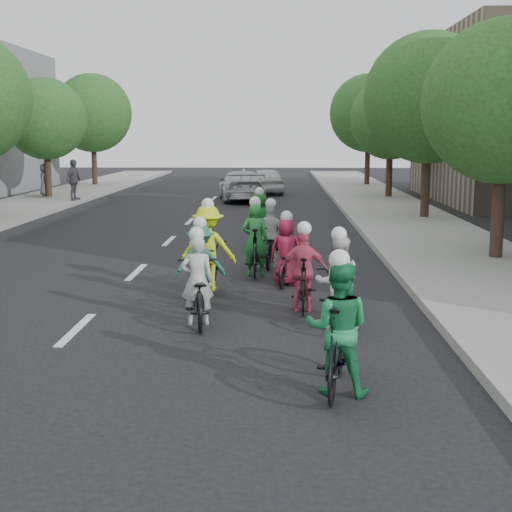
{
  "coord_description": "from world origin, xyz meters",
  "views": [
    {
      "loc": [
        3.35,
        -11.28,
        3.17
      ],
      "look_at": [
        2.93,
        1.49,
        1.0
      ],
      "focal_mm": 50.0,
      "sensor_mm": 36.0,
      "label": 1
    }
  ],
  "objects_px": {
    "cyclist_9": "(259,225)",
    "follow_car_trail": "(266,181)",
    "spectator_1": "(74,180)",
    "cyclist_0": "(198,290)",
    "cyclist_5": "(255,248)",
    "cyclist_3": "(304,278)",
    "spectator_2": "(45,180)",
    "cyclist_7": "(201,267)",
    "cyclist_8": "(271,243)",
    "cyclist_4": "(286,259)",
    "cyclist_6": "(338,293)",
    "cyclist_2": "(208,256)",
    "follow_car_lead": "(241,186)",
    "cyclist_1": "(337,338)"
  },
  "relations": [
    {
      "from": "cyclist_8",
      "to": "cyclist_9",
      "type": "xyz_separation_m",
      "value": [
        -0.37,
        3.08,
        0.05
      ]
    },
    {
      "from": "spectator_1",
      "to": "cyclist_9",
      "type": "bearing_deg",
      "value": -131.43
    },
    {
      "from": "cyclist_0",
      "to": "cyclist_1",
      "type": "relative_size",
      "value": 1.03
    },
    {
      "from": "cyclist_6",
      "to": "cyclist_8",
      "type": "distance_m",
      "value": 5.73
    },
    {
      "from": "follow_car_lead",
      "to": "spectator_2",
      "type": "xyz_separation_m",
      "value": [
        -9.91,
        0.59,
        0.23
      ]
    },
    {
      "from": "follow_car_trail",
      "to": "cyclist_1",
      "type": "bearing_deg",
      "value": 83.87
    },
    {
      "from": "cyclist_5",
      "to": "spectator_2",
      "type": "height_order",
      "value": "cyclist_5"
    },
    {
      "from": "cyclist_1",
      "to": "cyclist_3",
      "type": "bearing_deg",
      "value": -76.47
    },
    {
      "from": "cyclist_1",
      "to": "cyclist_6",
      "type": "distance_m",
      "value": 2.99
    },
    {
      "from": "cyclist_4",
      "to": "cyclist_9",
      "type": "height_order",
      "value": "cyclist_9"
    },
    {
      "from": "cyclist_0",
      "to": "cyclist_2",
      "type": "relative_size",
      "value": 1.07
    },
    {
      "from": "cyclist_9",
      "to": "spectator_1",
      "type": "bearing_deg",
      "value": -62.28
    },
    {
      "from": "cyclist_3",
      "to": "cyclist_6",
      "type": "distance_m",
      "value": 1.31
    },
    {
      "from": "cyclist_0",
      "to": "cyclist_8",
      "type": "xyz_separation_m",
      "value": [
        1.17,
        5.38,
        0.01
      ]
    },
    {
      "from": "spectator_2",
      "to": "cyclist_4",
      "type": "bearing_deg",
      "value": -148.49
    },
    {
      "from": "cyclist_8",
      "to": "follow_car_trail",
      "type": "relative_size",
      "value": 0.46
    },
    {
      "from": "spectator_1",
      "to": "cyclist_1",
      "type": "bearing_deg",
      "value": -143.67
    },
    {
      "from": "cyclist_1",
      "to": "follow_car_trail",
      "type": "xyz_separation_m",
      "value": [
        -1.51,
        30.78,
        0.02
      ]
    },
    {
      "from": "cyclist_4",
      "to": "cyclist_7",
      "type": "xyz_separation_m",
      "value": [
        -1.68,
        -1.48,
        0.08
      ]
    },
    {
      "from": "cyclist_2",
      "to": "follow_car_lead",
      "type": "relative_size",
      "value": 0.38
    },
    {
      "from": "spectator_1",
      "to": "follow_car_trail",
      "type": "bearing_deg",
      "value": -41.49
    },
    {
      "from": "cyclist_7",
      "to": "spectator_1",
      "type": "height_order",
      "value": "spectator_1"
    },
    {
      "from": "cyclist_4",
      "to": "follow_car_lead",
      "type": "distance_m",
      "value": 19.88
    },
    {
      "from": "cyclist_7",
      "to": "cyclist_9",
      "type": "bearing_deg",
      "value": -97.45
    },
    {
      "from": "spectator_1",
      "to": "cyclist_3",
      "type": "bearing_deg",
      "value": -140.22
    },
    {
      "from": "follow_car_lead",
      "to": "spectator_2",
      "type": "height_order",
      "value": "spectator_2"
    },
    {
      "from": "spectator_2",
      "to": "follow_car_trail",
      "type": "bearing_deg",
      "value": -69.36
    },
    {
      "from": "cyclist_5",
      "to": "cyclist_8",
      "type": "relative_size",
      "value": 0.98
    },
    {
      "from": "cyclist_2",
      "to": "cyclist_4",
      "type": "xyz_separation_m",
      "value": [
        1.62,
        0.59,
        -0.15
      ]
    },
    {
      "from": "cyclist_1",
      "to": "spectator_2",
      "type": "xyz_separation_m",
      "value": [
        -12.52,
        26.88,
        0.28
      ]
    },
    {
      "from": "cyclist_0",
      "to": "follow_car_trail",
      "type": "bearing_deg",
      "value": -99.15
    },
    {
      "from": "cyclist_3",
      "to": "cyclist_5",
      "type": "xyz_separation_m",
      "value": [
        -1.0,
        3.27,
        0.03
      ]
    },
    {
      "from": "cyclist_0",
      "to": "cyclist_5",
      "type": "relative_size",
      "value": 1.09
    },
    {
      "from": "cyclist_5",
      "to": "cyclist_7",
      "type": "height_order",
      "value": "cyclist_5"
    },
    {
      "from": "cyclist_7",
      "to": "spectator_1",
      "type": "xyz_separation_m",
      "value": [
        -8.12,
        19.52,
        0.48
      ]
    },
    {
      "from": "cyclist_0",
      "to": "follow_car_trail",
      "type": "distance_m",
      "value": 27.58
    },
    {
      "from": "cyclist_0",
      "to": "spectator_2",
      "type": "height_order",
      "value": "spectator_2"
    },
    {
      "from": "cyclist_0",
      "to": "cyclist_5",
      "type": "bearing_deg",
      "value": -108.98
    },
    {
      "from": "cyclist_2",
      "to": "follow_car_trail",
      "type": "xyz_separation_m",
      "value": [
        0.68,
        24.87,
        0.0
      ]
    },
    {
      "from": "cyclist_3",
      "to": "cyclist_8",
      "type": "xyz_separation_m",
      "value": [
        -0.66,
        4.41,
        -0.03
      ]
    },
    {
      "from": "cyclist_3",
      "to": "cyclist_6",
      "type": "bearing_deg",
      "value": 115.7
    },
    {
      "from": "cyclist_2",
      "to": "spectator_1",
      "type": "height_order",
      "value": "spectator_1"
    },
    {
      "from": "cyclist_3",
      "to": "follow_car_trail",
      "type": "bearing_deg",
      "value": -85.19
    },
    {
      "from": "cyclist_3",
      "to": "cyclist_1",
      "type": "bearing_deg",
      "value": 96.02
    },
    {
      "from": "follow_car_lead",
      "to": "cyclist_6",
      "type": "bearing_deg",
      "value": 88.97
    },
    {
      "from": "cyclist_7",
      "to": "cyclist_8",
      "type": "xyz_separation_m",
      "value": [
        1.32,
        3.56,
        -0.05
      ]
    },
    {
      "from": "cyclist_8",
      "to": "spectator_2",
      "type": "bearing_deg",
      "value": -51.99
    },
    {
      "from": "spectator_2",
      "to": "cyclist_6",
      "type": "bearing_deg",
      "value": -150.77
    },
    {
      "from": "cyclist_9",
      "to": "follow_car_trail",
      "type": "distance_m",
      "value": 19.11
    },
    {
      "from": "cyclist_1",
      "to": "cyclist_9",
      "type": "height_order",
      "value": "cyclist_1"
    }
  ]
}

